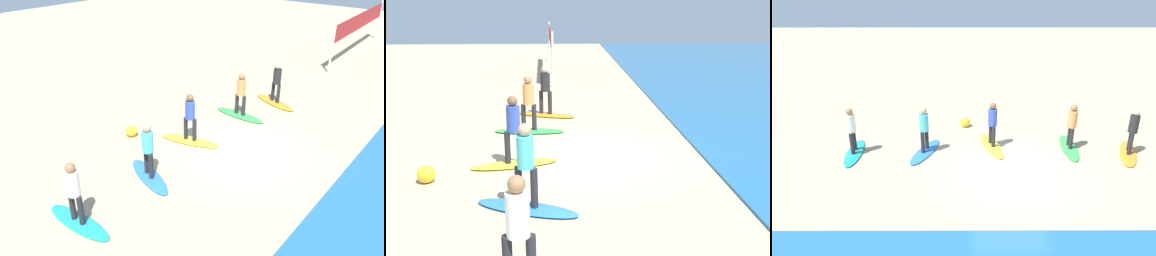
# 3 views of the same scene
# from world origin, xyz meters

# --- Properties ---
(ground_plane) EXTENTS (60.00, 60.00, 0.00)m
(ground_plane) POSITION_xyz_m (0.00, 0.00, 0.00)
(ground_plane) COLOR tan
(surfboard_orange) EXTENTS (1.24, 2.17, 0.09)m
(surfboard_orange) POSITION_xyz_m (-4.28, -1.13, 0.04)
(surfboard_orange) COLOR orange
(surfboard_orange) RESTS_ON ground
(surfer_orange) EXTENTS (0.32, 0.44, 1.64)m
(surfer_orange) POSITION_xyz_m (-4.28, -1.13, 1.04)
(surfer_orange) COLOR #232328
(surfer_orange) RESTS_ON surfboard_orange
(surfboard_green) EXTENTS (0.66, 2.13, 0.09)m
(surfboard_green) POSITION_xyz_m (-2.29, -1.57, 0.04)
(surfboard_green) COLOR green
(surfboard_green) RESTS_ON ground
(surfer_green) EXTENTS (0.32, 0.46, 1.64)m
(surfer_green) POSITION_xyz_m (-2.29, -1.57, 1.04)
(surfer_green) COLOR #232328
(surfer_green) RESTS_ON surfboard_green
(surfboard_yellow) EXTENTS (1.09, 2.17, 0.09)m
(surfboard_yellow) POSITION_xyz_m (0.53, -1.74, 0.04)
(surfboard_yellow) COLOR yellow
(surfboard_yellow) RESTS_ON ground
(surfer_yellow) EXTENTS (0.32, 0.45, 1.64)m
(surfer_yellow) POSITION_xyz_m (0.53, -1.74, 1.04)
(surfer_yellow) COLOR #232328
(surfer_yellow) RESTS_ON surfboard_yellow
(surfboard_blue) EXTENTS (1.27, 2.16, 0.09)m
(surfboard_blue) POSITION_xyz_m (2.94, -1.29, 0.04)
(surfboard_blue) COLOR blue
(surfboard_blue) RESTS_ON ground
(surfer_blue) EXTENTS (0.32, 0.44, 1.64)m
(surfer_blue) POSITION_xyz_m (2.94, -1.29, 1.04)
(surfer_blue) COLOR #232328
(surfer_blue) RESTS_ON surfboard_blue
(surfer_teal) EXTENTS (0.32, 0.46, 1.64)m
(surfer_teal) POSITION_xyz_m (5.45, -1.21, 1.04)
(surfer_teal) COLOR #232328
(surfer_teal) RESTS_ON surfboard_teal
(volleyball_net) EXTENTS (9.09, 0.42, 2.50)m
(volleyball_net) POSITION_xyz_m (-14.11, -1.11, 1.79)
(volleyball_net) COLOR silver
(volleyball_net) RESTS_ON ground
(beach_ball) EXTENTS (0.40, 0.40, 0.40)m
(beach_ball) POSITION_xyz_m (1.50, -3.59, 0.20)
(beach_ball) COLOR yellow
(beach_ball) RESTS_ON ground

